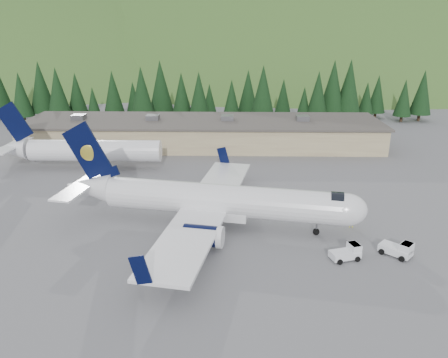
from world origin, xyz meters
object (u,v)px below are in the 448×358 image
at_px(ramp_worker, 352,220).
at_px(baggage_tug_a, 347,252).
at_px(baggage_tug_b, 399,249).
at_px(airliner, 214,201).
at_px(second_airliner, 78,150).
at_px(terminal_building, 203,132).

bearing_deg(ramp_worker, baggage_tug_a, 67.42).
bearing_deg(baggage_tug_b, airliner, -157.01).
relative_size(second_airliner, ramp_worker, 14.35).
bearing_deg(baggage_tug_a, ramp_worker, 55.63).
bearing_deg(ramp_worker, second_airliner, -33.99).
bearing_deg(airliner, terminal_building, 106.35).
height_order(baggage_tug_b, terminal_building, terminal_building).
bearing_deg(second_airliner, airliner, -42.43).
bearing_deg(airliner, baggage_tug_b, -9.00).
bearing_deg(terminal_building, baggage_tug_b, -62.00).
distance_m(airliner, terminal_building, 38.01).
distance_m(terminal_building, ramp_worker, 43.20).
relative_size(airliner, terminal_building, 0.52).
bearing_deg(terminal_building, airliner, -84.05).
distance_m(baggage_tug_b, terminal_building, 50.78).
xyz_separation_m(airliner, baggage_tug_b, (19.89, -7.00, -2.50)).
xyz_separation_m(second_airliner, terminal_building, (19.91, 16.00, -0.70)).
relative_size(baggage_tug_b, terminal_building, 0.05).
bearing_deg(baggage_tug_b, ramp_worker, 157.71).
distance_m(second_airliner, baggage_tug_a, 48.33).
height_order(airliner, terminal_building, airliner).
relative_size(airliner, baggage_tug_b, 10.52).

